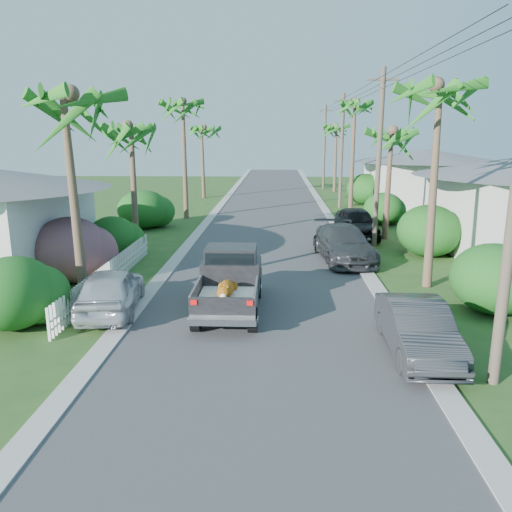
{
  "coord_description": "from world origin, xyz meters",
  "views": [
    {
      "loc": [
        0.43,
        -13.02,
        5.69
      ],
      "look_at": [
        -0.31,
        4.81,
        1.4
      ],
      "focal_mm": 35.0,
      "sensor_mm": 36.0,
      "label": 1
    }
  ],
  "objects_px": {
    "palm_r_b": "(392,131)",
    "parked_car_ln": "(111,290)",
    "utility_pole_b": "(379,158)",
    "house_right_far": "(426,180)",
    "palm_l_b": "(130,127)",
    "utility_pole_d": "(324,147)",
    "utility_pole_c": "(342,150)",
    "palm_r_c": "(355,103)",
    "palm_l_a": "(65,95)",
    "parked_car_rn": "(417,329)",
    "palm_r_a": "(442,87)",
    "palm_l_d": "(202,128)",
    "parked_car_rf": "(356,223)",
    "palm_r_d": "(337,126)",
    "parked_car_rm": "(344,244)",
    "palm_l_c": "(183,103)",
    "pickup_truck": "(231,279)"
  },
  "relations": [
    {
      "from": "pickup_truck",
      "to": "parked_car_ln",
      "type": "height_order",
      "value": "pickup_truck"
    },
    {
      "from": "pickup_truck",
      "to": "palm_r_d",
      "type": "distance_m",
      "value": 38.07
    },
    {
      "from": "utility_pole_b",
      "to": "house_right_far",
      "type": "bearing_deg",
      "value": 66.48
    },
    {
      "from": "parked_car_rf",
      "to": "palm_r_d",
      "type": "bearing_deg",
      "value": 83.65
    },
    {
      "from": "palm_l_a",
      "to": "utility_pole_d",
      "type": "bearing_deg",
      "value": 73.56
    },
    {
      "from": "palm_r_c",
      "to": "utility_pole_d",
      "type": "relative_size",
      "value": 1.04
    },
    {
      "from": "parked_car_ln",
      "to": "palm_l_d",
      "type": "xyz_separation_m",
      "value": [
        -1.5,
        31.52,
        5.69
      ]
    },
    {
      "from": "palm_l_c",
      "to": "palm_l_b",
      "type": "bearing_deg",
      "value": -94.57
    },
    {
      "from": "palm_l_d",
      "to": "palm_r_d",
      "type": "distance_m",
      "value": 14.32
    },
    {
      "from": "house_right_far",
      "to": "utility_pole_d",
      "type": "relative_size",
      "value": 1.0
    },
    {
      "from": "palm_l_d",
      "to": "utility_pole_c",
      "type": "bearing_deg",
      "value": -26.38
    },
    {
      "from": "utility_pole_b",
      "to": "palm_l_b",
      "type": "bearing_deg",
      "value": -175.39
    },
    {
      "from": "palm_r_c",
      "to": "parked_car_rm",
      "type": "bearing_deg",
      "value": -99.21
    },
    {
      "from": "parked_car_rn",
      "to": "utility_pole_d",
      "type": "relative_size",
      "value": 0.48
    },
    {
      "from": "palm_l_c",
      "to": "palm_r_a",
      "type": "relative_size",
      "value": 1.06
    },
    {
      "from": "palm_l_b",
      "to": "parked_car_ln",
      "type": "bearing_deg",
      "value": -79.29
    },
    {
      "from": "house_right_far",
      "to": "utility_pole_b",
      "type": "height_order",
      "value": "utility_pole_b"
    },
    {
      "from": "palm_l_d",
      "to": "utility_pole_d",
      "type": "bearing_deg",
      "value": 36.64
    },
    {
      "from": "parked_car_rm",
      "to": "palm_l_a",
      "type": "bearing_deg",
      "value": -150.96
    },
    {
      "from": "utility_pole_b",
      "to": "parked_car_rf",
      "type": "bearing_deg",
      "value": 104.13
    },
    {
      "from": "utility_pole_d",
      "to": "utility_pole_b",
      "type": "bearing_deg",
      "value": -90.0
    },
    {
      "from": "palm_l_a",
      "to": "utility_pole_b",
      "type": "distance_m",
      "value": 15.64
    },
    {
      "from": "pickup_truck",
      "to": "palm_r_a",
      "type": "xyz_separation_m",
      "value": [
        7.4,
        2.86,
        6.41
      ]
    },
    {
      "from": "pickup_truck",
      "to": "utility_pole_d",
      "type": "xyz_separation_m",
      "value": [
        6.7,
        39.86,
        3.59
      ]
    },
    {
      "from": "pickup_truck",
      "to": "palm_l_b",
      "type": "height_order",
      "value": "palm_l_b"
    },
    {
      "from": "palm_r_a",
      "to": "palm_r_c",
      "type": "height_order",
      "value": "palm_r_c"
    },
    {
      "from": "parked_car_ln",
      "to": "palm_l_c",
      "type": "height_order",
      "value": "palm_l_c"
    },
    {
      "from": "parked_car_rf",
      "to": "palm_r_a",
      "type": "distance_m",
      "value": 11.53
    },
    {
      "from": "palm_l_d",
      "to": "palm_r_a",
      "type": "relative_size",
      "value": 0.89
    },
    {
      "from": "parked_car_rn",
      "to": "palm_r_d",
      "type": "height_order",
      "value": "palm_r_d"
    },
    {
      "from": "parked_car_rn",
      "to": "palm_l_d",
      "type": "distance_m",
      "value": 36.53
    },
    {
      "from": "palm_r_d",
      "to": "palm_l_d",
      "type": "bearing_deg",
      "value": -155.22
    },
    {
      "from": "parked_car_rf",
      "to": "palm_r_d",
      "type": "xyz_separation_m",
      "value": [
        1.5,
        24.62,
        5.88
      ]
    },
    {
      "from": "parked_car_rm",
      "to": "house_right_far",
      "type": "relative_size",
      "value": 0.61
    },
    {
      "from": "parked_car_ln",
      "to": "palm_l_a",
      "type": "bearing_deg",
      "value": -30.88
    },
    {
      "from": "parked_car_ln",
      "to": "house_right_far",
      "type": "bearing_deg",
      "value": -130.81
    },
    {
      "from": "palm_l_b",
      "to": "palm_r_b",
      "type": "height_order",
      "value": "palm_l_b"
    },
    {
      "from": "parked_car_rn",
      "to": "palm_r_a",
      "type": "distance_m",
      "value": 9.54
    },
    {
      "from": "utility_pole_d",
      "to": "parked_car_rm",
      "type": "bearing_deg",
      "value": -93.47
    },
    {
      "from": "palm_r_b",
      "to": "parked_car_ln",
      "type": "bearing_deg",
      "value": -132.82
    },
    {
      "from": "parked_car_rf",
      "to": "palm_r_c",
      "type": "bearing_deg",
      "value": 80.68
    },
    {
      "from": "palm_r_a",
      "to": "utility_pole_b",
      "type": "xyz_separation_m",
      "value": [
        -0.7,
        7.0,
        -2.82
      ]
    },
    {
      "from": "utility_pole_c",
      "to": "palm_r_c",
      "type": "bearing_deg",
      "value": -73.3
    },
    {
      "from": "palm_l_b",
      "to": "utility_pole_b",
      "type": "height_order",
      "value": "utility_pole_b"
    },
    {
      "from": "palm_l_c",
      "to": "utility_pole_b",
      "type": "distance_m",
      "value": 15.05
    },
    {
      "from": "utility_pole_d",
      "to": "palm_r_b",
      "type": "bearing_deg",
      "value": -87.95
    },
    {
      "from": "palm_r_b",
      "to": "palm_r_c",
      "type": "xyz_separation_m",
      "value": [
        -0.4,
        11.0,
        2.16
      ]
    },
    {
      "from": "parked_car_ln",
      "to": "palm_r_b",
      "type": "height_order",
      "value": "palm_r_b"
    },
    {
      "from": "palm_l_d",
      "to": "utility_pole_d",
      "type": "relative_size",
      "value": 0.86
    },
    {
      "from": "utility_pole_c",
      "to": "palm_l_b",
      "type": "bearing_deg",
      "value": -127.78
    }
  ]
}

